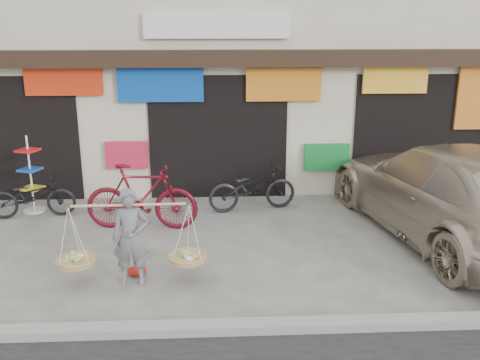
{
  "coord_description": "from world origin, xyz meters",
  "views": [
    {
      "loc": [
        -0.11,
        -7.97,
        3.79
      ],
      "look_at": [
        0.34,
        0.9,
        1.15
      ],
      "focal_mm": 40.0,
      "sensor_mm": 36.0,
      "label": 1
    }
  ],
  "objects_px": {
    "suv": "(449,191)",
    "bike_2": "(252,188)",
    "street_vendor": "(131,241)",
    "bike_1": "(142,197)",
    "display_rack": "(31,181)",
    "bike_0": "(32,196)"
  },
  "relations": [
    {
      "from": "street_vendor",
      "to": "bike_2",
      "type": "bearing_deg",
      "value": 56.25
    },
    {
      "from": "bike_0",
      "to": "display_rack",
      "type": "xyz_separation_m",
      "value": [
        -0.1,
        0.35,
        0.2
      ]
    },
    {
      "from": "bike_2",
      "to": "suv",
      "type": "relative_size",
      "value": 0.29
    },
    {
      "from": "street_vendor",
      "to": "bike_2",
      "type": "height_order",
      "value": "street_vendor"
    },
    {
      "from": "bike_0",
      "to": "suv",
      "type": "height_order",
      "value": "suv"
    },
    {
      "from": "street_vendor",
      "to": "display_rack",
      "type": "height_order",
      "value": "display_rack"
    },
    {
      "from": "bike_0",
      "to": "display_rack",
      "type": "relative_size",
      "value": 1.05
    },
    {
      "from": "bike_2",
      "to": "display_rack",
      "type": "relative_size",
      "value": 1.15
    },
    {
      "from": "suv",
      "to": "bike_2",
      "type": "bearing_deg",
      "value": -35.25
    },
    {
      "from": "suv",
      "to": "display_rack",
      "type": "xyz_separation_m",
      "value": [
        -7.96,
        1.75,
        -0.22
      ]
    },
    {
      "from": "bike_0",
      "to": "bike_2",
      "type": "xyz_separation_m",
      "value": [
        4.43,
        0.2,
        0.04
      ]
    },
    {
      "from": "bike_2",
      "to": "display_rack",
      "type": "xyz_separation_m",
      "value": [
        -4.53,
        0.14,
        0.16
      ]
    },
    {
      "from": "bike_2",
      "to": "bike_0",
      "type": "bearing_deg",
      "value": 80.34
    },
    {
      "from": "bike_0",
      "to": "bike_1",
      "type": "height_order",
      "value": "bike_1"
    },
    {
      "from": "display_rack",
      "to": "suv",
      "type": "bearing_deg",
      "value": -12.43
    },
    {
      "from": "bike_1",
      "to": "display_rack",
      "type": "bearing_deg",
      "value": 70.35
    },
    {
      "from": "bike_0",
      "to": "display_rack",
      "type": "height_order",
      "value": "display_rack"
    },
    {
      "from": "suv",
      "to": "bike_1",
      "type": "bearing_deg",
      "value": -16.87
    },
    {
      "from": "street_vendor",
      "to": "bike_1",
      "type": "relative_size",
      "value": 1.04
    },
    {
      "from": "bike_2",
      "to": "display_rack",
      "type": "bearing_deg",
      "value": 75.88
    },
    {
      "from": "bike_1",
      "to": "suv",
      "type": "relative_size",
      "value": 0.33
    },
    {
      "from": "street_vendor",
      "to": "display_rack",
      "type": "xyz_separation_m",
      "value": [
        -2.5,
        3.31,
        -0.03
      ]
    }
  ]
}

